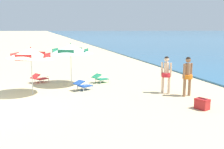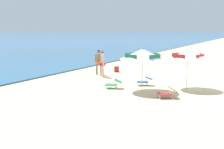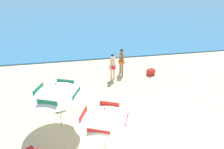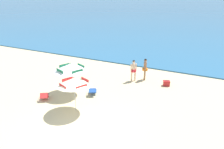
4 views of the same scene
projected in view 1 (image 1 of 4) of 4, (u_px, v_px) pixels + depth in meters
The scene contains 9 objects.
ground_plane at pixel (1, 101), 11.09m from camera, with size 800.00×800.00×0.00m, color #CCB78C.
beach_umbrella_striped_main at pixel (71, 49), 14.02m from camera, with size 2.85×2.84×2.25m.
beach_umbrella_striped_second at pixel (31, 54), 11.94m from camera, with size 2.97×2.97×2.19m.
lounge_chair_under_umbrella at pixel (39, 78), 14.88m from camera, with size 0.94×1.03×0.53m.
lounge_chair_beside_umbrella at pixel (83, 85), 13.02m from camera, with size 0.88×1.01×0.50m.
lounge_chair_facing_sea at pixel (100, 78), 14.82m from camera, with size 0.82×1.01×0.51m.
person_standing_near_shore at pixel (188, 74), 11.75m from camera, with size 0.43×0.51×1.77m.
person_standing_beside at pixel (166, 72), 12.28m from camera, with size 0.42×0.42×1.73m.
cooler_box at pixel (202, 104), 9.95m from camera, with size 0.59×0.52×0.43m.
Camera 1 is at (11.57, 1.73, 2.97)m, focal length 42.65 mm.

